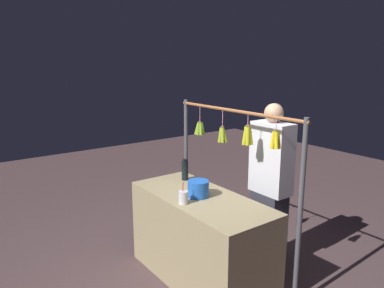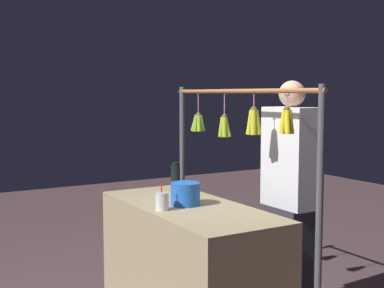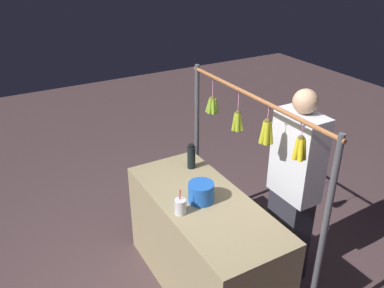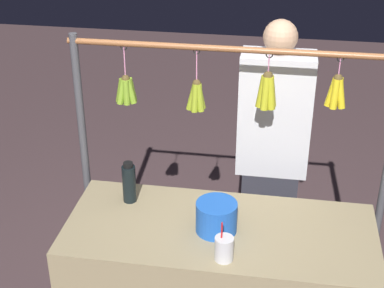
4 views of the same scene
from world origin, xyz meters
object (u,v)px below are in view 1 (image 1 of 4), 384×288
object	(u,v)px
water_bottle	(185,170)
blue_bucket	(198,189)
drink_cup	(183,197)
vendor_person	(270,189)

from	to	relation	value
water_bottle	blue_bucket	world-z (taller)	water_bottle
blue_bucket	drink_cup	distance (m)	0.23
drink_cup	vendor_person	bearing A→B (deg)	-100.57
drink_cup	vendor_person	size ratio (longest dim) A/B	0.11
water_bottle	drink_cup	distance (m)	0.69
drink_cup	vendor_person	xyz separation A→B (m)	(-0.18, -0.96, -0.08)
blue_bucket	drink_cup	xyz separation A→B (m)	(-0.06, 0.22, -0.02)
blue_bucket	vendor_person	xyz separation A→B (m)	(-0.24, -0.75, -0.09)
water_bottle	blue_bucket	distance (m)	0.53
water_bottle	vendor_person	xyz separation A→B (m)	(-0.73, -0.55, -0.13)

